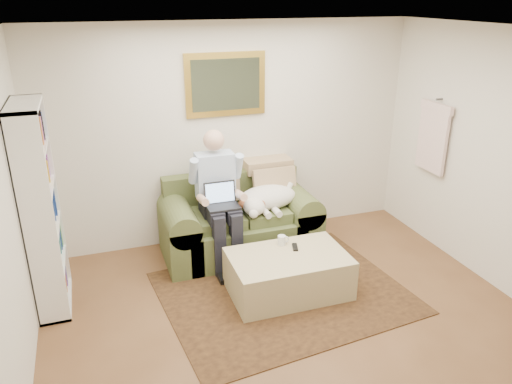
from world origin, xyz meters
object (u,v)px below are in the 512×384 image
laptop (221,200)px  ottoman (288,274)px  bookshelf (41,210)px  coffee_mug (282,240)px  seated_man (220,201)px  sleeping_dog (268,197)px  sofa (239,227)px

laptop → ottoman: laptop is taller
ottoman → laptop: bearing=121.1°
bookshelf → coffee_mug: bearing=-9.0°
seated_man → bookshelf: (-1.78, -0.25, 0.25)m
seated_man → coffee_mug: bearing=-51.2°
seated_man → bookshelf: 1.81m
sleeping_dog → coffee_mug: 0.72m
bookshelf → sleeping_dog: bearing=7.8°
ottoman → coffee_mug: 0.36m
sleeping_dog → coffee_mug: sleeping_dog is taller
seated_man → sleeping_dog: seated_man is taller
laptop → sleeping_dog: bearing=13.6°
coffee_mug → laptop: bearing=132.2°
sleeping_dog → bookshelf: bookshelf is taller
sofa → bookshelf: bearing=-168.5°
coffee_mug → seated_man: bearing=128.8°
sleeping_dog → coffee_mug: size_ratio=7.35×
sofa → coffee_mug: size_ratio=17.84×
sofa → ottoman: size_ratio=1.51×
sleeping_dog → ottoman: 1.04m
sleeping_dog → bookshelf: size_ratio=0.37×
laptop → coffee_mug: laptop is taller
sofa → bookshelf: bookshelf is taller
sleeping_dog → sofa: bearing=164.3°
sleeping_dog → ottoman: bearing=-97.2°
laptop → bookshelf: size_ratio=0.17×
seated_man → sleeping_dog: bearing=7.1°
bookshelf → sofa: bearing=11.5°
sleeping_dog → bookshelf: bearing=-172.2°
seated_man → ottoman: 1.11m
sleeping_dog → coffee_mug: (-0.10, -0.69, -0.20)m
seated_man → bookshelf: bearing=-171.9°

